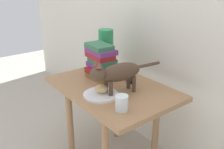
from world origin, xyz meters
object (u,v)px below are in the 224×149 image
(book_stack, at_px, (101,62))
(green_vase, at_px, (106,50))
(plate, at_px, (101,95))
(side_table, at_px, (112,98))
(bread_roll, at_px, (101,89))
(candle_jar, at_px, (122,104))
(cat, at_px, (117,73))
(tv_remote, at_px, (129,78))

(book_stack, distance_m, green_vase, 0.19)
(book_stack, xyz_separation_m, green_vase, (-0.12, 0.14, 0.03))
(plate, height_order, green_vase, green_vase)
(book_stack, bearing_deg, green_vase, 132.24)
(side_table, relative_size, bread_roll, 10.33)
(green_vase, bearing_deg, candle_jar, -29.16)
(side_table, xyz_separation_m, candle_jar, (0.27, -0.15, 0.12))
(bread_roll, height_order, book_stack, book_stack)
(book_stack, height_order, green_vase, green_vase)
(cat, bearing_deg, candle_jar, -31.07)
(cat, xyz_separation_m, green_vase, (-0.38, 0.20, 0.02))
(bread_roll, distance_m, green_vase, 0.46)
(plate, relative_size, candle_jar, 2.44)
(plate, xyz_separation_m, cat, (0.03, 0.09, 0.13))
(book_stack, distance_m, candle_jar, 0.47)
(book_stack, bearing_deg, cat, -14.76)
(bread_roll, bearing_deg, side_table, 116.01)
(plate, xyz_separation_m, bread_roll, (-0.01, 0.01, 0.03))
(bread_roll, height_order, green_vase, green_vase)
(plate, distance_m, candle_jar, 0.21)
(bread_roll, bearing_deg, candle_jar, -5.93)
(side_table, relative_size, green_vase, 2.75)
(plate, height_order, candle_jar, candle_jar)
(plate, bearing_deg, side_table, 116.66)
(plate, distance_m, bread_roll, 0.03)
(cat, height_order, green_vase, green_vase)
(bread_roll, bearing_deg, cat, 64.44)
(bread_roll, distance_m, candle_jar, 0.21)
(green_vase, bearing_deg, plate, -40.58)
(plate, distance_m, green_vase, 0.48)
(plate, relative_size, green_vase, 0.69)
(side_table, height_order, tv_remote, tv_remote)
(bread_roll, relative_size, candle_jar, 0.94)
(book_stack, relative_size, green_vase, 0.80)
(plate, bearing_deg, green_vase, 139.42)
(green_vase, bearing_deg, cat, -28.27)
(candle_jar, bearing_deg, side_table, 151.48)
(tv_remote, bearing_deg, side_table, -48.36)
(cat, height_order, tv_remote, cat)
(book_stack, bearing_deg, plate, -35.76)
(bread_roll, distance_m, cat, 0.13)
(side_table, xyz_separation_m, cat, (0.10, -0.04, 0.22))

